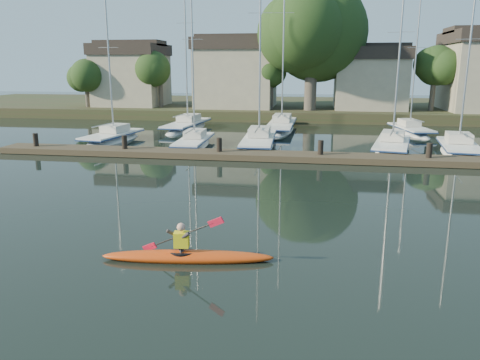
% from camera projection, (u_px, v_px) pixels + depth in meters
% --- Properties ---
extents(ground, '(160.00, 160.00, 0.00)m').
position_uv_depth(ground, '(223.00, 247.00, 14.32)').
color(ground, black).
rests_on(ground, ground).
extents(kayak, '(4.95, 1.30, 1.57)m').
position_uv_depth(kayak, '(187.00, 254.00, 13.28)').
color(kayak, '#CC4B0F').
rests_on(kayak, ground).
extents(dock, '(34.00, 2.00, 1.80)m').
position_uv_depth(dock, '(269.00, 156.00, 27.69)').
color(dock, '#433826').
rests_on(dock, ground).
extents(sailboat_0, '(2.96, 7.52, 11.62)m').
position_uv_depth(sailboat_0, '(113.00, 144.00, 34.40)').
color(sailboat_0, white).
rests_on(sailboat_0, ground).
extents(sailboat_1, '(2.15, 7.56, 12.25)m').
position_uv_depth(sailboat_1, '(194.00, 148.00, 32.34)').
color(sailboat_1, white).
rests_on(sailboat_1, ground).
extents(sailboat_2, '(2.52, 9.17, 15.04)m').
position_uv_depth(sailboat_2, '(259.00, 149.00, 32.36)').
color(sailboat_2, white).
rests_on(sailboat_2, ground).
extents(sailboat_3, '(3.69, 8.27, 12.91)m').
position_uv_depth(sailboat_3, '(391.00, 153.00, 30.63)').
color(sailboat_3, white).
rests_on(sailboat_3, ground).
extents(sailboat_4, '(3.02, 7.37, 12.17)m').
position_uv_depth(sailboat_4, '(458.00, 156.00, 29.70)').
color(sailboat_4, white).
rests_on(sailboat_4, ground).
extents(sailboat_5, '(2.85, 9.34, 15.24)m').
position_uv_depth(sailboat_5, '(187.00, 131.00, 40.88)').
color(sailboat_5, white).
rests_on(sailboat_5, ground).
extents(sailboat_6, '(2.28, 10.40, 16.51)m').
position_uv_depth(sailboat_6, '(281.00, 132.00, 40.61)').
color(sailboat_6, white).
rests_on(sailboat_6, ground).
extents(sailboat_7, '(3.25, 7.54, 11.78)m').
position_uv_depth(sailboat_7, '(410.00, 135.00, 38.32)').
color(sailboat_7, white).
rests_on(sailboat_7, ground).
extents(shore, '(90.00, 25.25, 12.75)m').
position_uv_depth(shore, '(308.00, 86.00, 51.92)').
color(shore, '#29381C').
rests_on(shore, ground).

